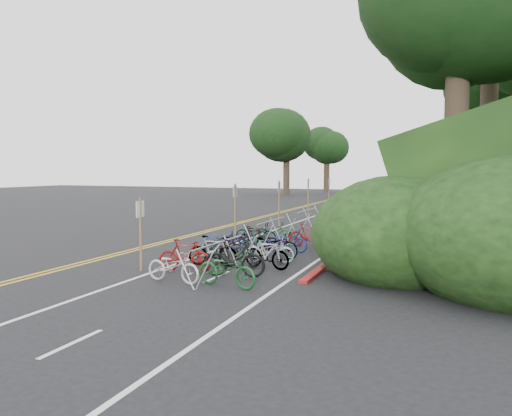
# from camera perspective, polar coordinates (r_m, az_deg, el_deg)

# --- Properties ---
(ground) EXTENTS (120.00, 120.00, 0.00)m
(ground) POSITION_cam_1_polar(r_m,az_deg,el_deg) (17.94, -10.65, -5.67)
(ground) COLOR black
(ground) RESTS_ON ground
(road_markings) EXTENTS (7.47, 80.00, 0.01)m
(road_markings) POSITION_cam_1_polar(r_m,az_deg,el_deg) (26.73, 2.08, -2.23)
(road_markings) COLOR gold
(road_markings) RESTS_ON ground
(red_curb) EXTENTS (0.25, 28.00, 0.10)m
(red_curb) POSITION_cam_1_polar(r_m,az_deg,el_deg) (27.38, 13.49, -2.10)
(red_curb) COLOR maroon
(red_curb) RESTS_ON ground
(tree_cluster) EXTENTS (31.72, 53.43, 17.07)m
(tree_cluster) POSITION_cam_1_polar(r_m,az_deg,el_deg) (37.75, 22.35, 15.71)
(tree_cluster) COLOR #2D2319
(tree_cluster) RESTS_ON ground
(bike_rack_front) EXTENTS (1.09, 3.12, 1.07)m
(bike_rack_front) POSITION_cam_1_polar(r_m,az_deg,el_deg) (14.29, -4.23, -4.97)
(bike_rack_front) COLOR #9C9FA5
(bike_rack_front) RESTS_ON ground
(bike_racks_rest) EXTENTS (1.14, 23.00, 1.17)m
(bike_racks_rest) POSITION_cam_1_polar(r_m,az_deg,el_deg) (28.77, 8.46, -0.10)
(bike_racks_rest) COLOR #9C9FA5
(bike_racks_rest) RESTS_ON ground
(signpost_near) EXTENTS (0.08, 0.40, 2.26)m
(signpost_near) POSITION_cam_1_polar(r_m,az_deg,el_deg) (15.75, -13.07, -2.34)
(signpost_near) COLOR brown
(signpost_near) RESTS_ON ground
(signposts_rest) EXTENTS (0.08, 18.40, 2.50)m
(signposts_rest) POSITION_cam_1_polar(r_m,az_deg,el_deg) (30.31, 4.48, 1.26)
(signposts_rest) COLOR brown
(signposts_rest) RESTS_ON ground
(bike_front) EXTENTS (0.91, 1.55, 0.77)m
(bike_front) POSITION_cam_1_polar(r_m,az_deg,el_deg) (19.50, -3.88, -3.64)
(bike_front) COLOR navy
(bike_front) RESTS_ON ground
(bike_valet) EXTENTS (2.95, 9.92, 1.10)m
(bike_valet) POSITION_cam_1_polar(r_m,az_deg,el_deg) (17.20, -1.02, -4.44)
(bike_valet) COLOR beige
(bike_valet) RESTS_ON ground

